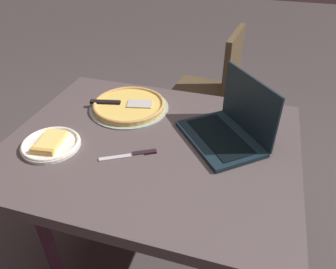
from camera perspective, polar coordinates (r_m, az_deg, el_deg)
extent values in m
plane|color=#473F3F|center=(1.82, -2.27, -19.97)|extent=(12.00, 12.00, 0.00)
cube|color=#4E4241|center=(1.30, -2.98, -2.19)|extent=(1.15, 0.92, 0.05)
cylinder|color=#3C1E2A|center=(1.75, 11.71, -7.06)|extent=(0.05, 0.05, 0.68)
cylinder|color=#3C1E2A|center=(1.88, -9.00, -3.13)|extent=(0.05, 0.05, 0.68)
cylinder|color=#3C1E2A|center=(1.49, -20.14, -18.61)|extent=(0.05, 0.05, 0.68)
cube|color=black|center=(1.31, 9.10, -0.68)|extent=(0.40, 0.41, 0.02)
cube|color=black|center=(1.30, 9.14, -0.31)|extent=(0.30, 0.32, 0.00)
cube|color=black|center=(1.30, 14.17, 5.07)|extent=(0.23, 0.27, 0.24)
cube|color=#2B5696|center=(1.30, 14.09, 5.05)|extent=(0.20, 0.24, 0.21)
cylinder|color=white|center=(1.34, -20.06, -1.77)|extent=(0.23, 0.23, 0.01)
torus|color=white|center=(1.34, -20.14, -1.43)|extent=(0.22, 0.22, 0.01)
cube|color=#ECCC66|center=(1.33, -20.20, -1.18)|extent=(0.10, 0.15, 0.02)
cube|color=gold|center=(1.29, -21.48, -2.90)|extent=(0.09, 0.03, 0.03)
cylinder|color=#92A29A|center=(1.52, -6.89, 4.76)|extent=(0.37, 0.37, 0.01)
cylinder|color=#DCB654|center=(1.51, -6.92, 5.13)|extent=(0.33, 0.33, 0.02)
torus|color=tan|center=(1.51, -6.95, 5.40)|extent=(0.34, 0.34, 0.02)
cube|color=beige|center=(1.50, -5.04, 5.48)|extent=(0.13, 0.09, 0.00)
cube|color=black|center=(1.53, -11.09, 5.68)|extent=(0.14, 0.05, 0.01)
cube|color=#BCB6BC|center=(1.22, -8.31, -3.91)|extent=(0.16, 0.10, 0.00)
cube|color=black|center=(1.23, -4.04, -3.26)|extent=(0.09, 0.06, 0.01)
cube|color=brown|center=(2.26, 6.06, 7.26)|extent=(0.45, 0.45, 0.04)
cube|color=brown|center=(2.12, 11.39, 11.87)|extent=(0.07, 0.39, 0.43)
cylinder|color=brown|center=(2.57, 3.00, 5.35)|extent=(0.03, 0.03, 0.42)
cylinder|color=brown|center=(2.28, -0.12, 1.02)|extent=(0.03, 0.03, 0.42)
cylinder|color=brown|center=(2.50, 11.06, 3.66)|extent=(0.03, 0.03, 0.42)
cylinder|color=brown|center=(2.19, 8.89, -1.04)|extent=(0.03, 0.03, 0.42)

